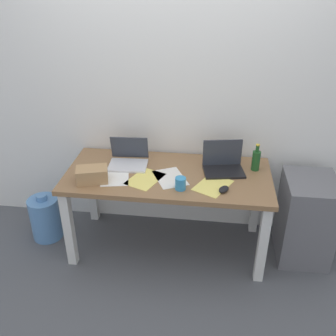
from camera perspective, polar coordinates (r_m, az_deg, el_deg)
ground_plane at (r=3.42m, az=-0.00°, el=-11.45°), size 8.00×8.00×0.00m
back_wall at (r=3.17m, az=1.00°, el=12.12°), size 5.20×0.08×2.60m
desk at (r=3.05m, az=-0.00°, el=-2.45°), size 1.63×0.74×0.73m
laptop_left at (r=3.13m, az=-5.96°, el=1.29°), size 0.32×0.27×0.22m
laptop_right at (r=3.05m, az=8.31°, el=0.50°), size 0.35×0.27×0.24m
beer_bottle at (r=3.10m, az=13.09°, el=1.20°), size 0.07×0.07×0.22m
computer_mouse at (r=2.80m, az=8.38°, el=-3.18°), size 0.10×0.12×0.03m
cardboard_box at (r=2.93m, az=-11.34°, el=-1.00°), size 0.26×0.20×0.11m
coffee_mug at (r=2.78m, az=1.89°, el=-2.34°), size 0.08×0.08×0.09m
paper_sheet_front_left at (r=2.99m, az=-7.95°, el=-1.25°), size 0.26×0.33×0.00m
paper_yellow_folder at (r=2.93m, az=-3.45°, el=-1.64°), size 0.31×0.35×0.00m
paper_sheet_center at (r=2.94m, az=0.31°, el=-1.48°), size 0.32×0.36×0.00m
paper_sheet_front_right at (r=2.87m, az=6.76°, el=-2.59°), size 0.32×0.36×0.00m
water_cooler_jug at (r=3.57m, az=-17.93°, el=-7.13°), size 0.26×0.26×0.44m
filing_cabinet at (r=3.32m, az=19.95°, el=-7.16°), size 0.40×0.48×0.71m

